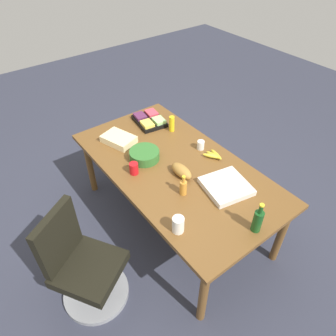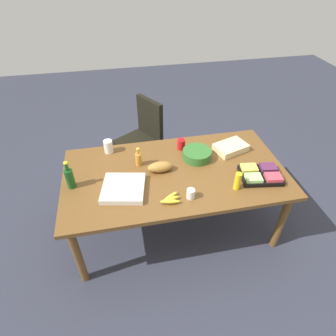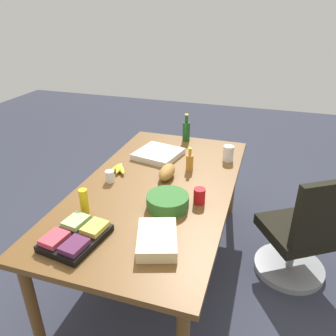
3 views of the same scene
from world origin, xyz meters
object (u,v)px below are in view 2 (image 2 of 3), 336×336
(salad_bowl, at_px, (197,154))
(paper_cup, at_px, (191,194))
(conference_table, at_px, (175,177))
(wine_bottle, at_px, (70,178))
(office_chair, at_px, (142,145))
(sheet_cake, at_px, (231,148))
(dressing_bottle, at_px, (138,159))
(red_solo_cup, at_px, (181,144))
(fruit_platter, at_px, (261,174))
(mayo_jar, at_px, (108,146))
(bread_loaf, at_px, (160,167))
(mustard_bottle, at_px, (238,181))
(pizza_box, at_px, (123,188))
(banana_bunch, at_px, (170,199))

(salad_bowl, xyz_separation_m, paper_cup, (-0.20, -0.53, -0.00))
(conference_table, xyz_separation_m, wine_bottle, (-0.94, -0.02, 0.18))
(conference_table, relative_size, office_chair, 2.19)
(paper_cup, bearing_deg, wine_bottle, 161.17)
(sheet_cake, height_order, paper_cup, paper_cup)
(paper_cup, xyz_separation_m, dressing_bottle, (-0.38, 0.53, 0.03))
(sheet_cake, height_order, red_solo_cup, red_solo_cup)
(wine_bottle, distance_m, fruit_platter, 1.70)
(mayo_jar, height_order, salad_bowl, mayo_jar)
(fruit_platter, xyz_separation_m, salad_bowl, (-0.49, 0.40, 0.01))
(bread_loaf, distance_m, paper_cup, 0.44)
(conference_table, xyz_separation_m, fruit_platter, (0.75, -0.23, 0.10))
(fruit_platter, height_order, mustard_bottle, mustard_bottle)
(office_chair, bearing_deg, wine_bottle, -123.44)
(mayo_jar, distance_m, red_solo_cup, 0.75)
(conference_table, relative_size, wine_bottle, 7.64)
(conference_table, xyz_separation_m, office_chair, (-0.20, 1.09, -0.34))
(salad_bowl, bearing_deg, pizza_box, -156.59)
(office_chair, xyz_separation_m, mustard_bottle, (0.68, -1.42, 0.49))
(wine_bottle, xyz_separation_m, dressing_bottle, (0.62, 0.19, -0.03))
(wine_bottle, height_order, paper_cup, wine_bottle)
(red_solo_cup, bearing_deg, salad_bowl, -58.75)
(bread_loaf, bearing_deg, banana_bunch, -88.33)
(sheet_cake, distance_m, red_solo_cup, 0.51)
(conference_table, height_order, pizza_box, pizza_box)
(fruit_platter, bearing_deg, dressing_bottle, 159.54)
(wine_bottle, relative_size, bread_loaf, 1.13)
(bread_loaf, bearing_deg, dressing_bottle, 144.47)
(bread_loaf, xyz_separation_m, pizza_box, (-0.36, -0.20, -0.03))
(bread_loaf, distance_m, red_solo_cup, 0.42)
(pizza_box, height_order, banana_bunch, pizza_box)
(office_chair, bearing_deg, pizza_box, -103.07)
(office_chair, relative_size, dressing_bottle, 4.88)
(sheet_cake, bearing_deg, banana_bunch, -142.03)
(office_chair, height_order, bread_loaf, office_chair)
(pizza_box, distance_m, salad_bowl, 0.82)
(bread_loaf, xyz_separation_m, paper_cup, (0.19, -0.40, -0.01))
(dressing_bottle, height_order, banana_bunch, dressing_bottle)
(paper_cup, height_order, dressing_bottle, dressing_bottle)
(conference_table, xyz_separation_m, pizza_box, (-0.49, -0.16, 0.10))
(office_chair, relative_size, mayo_jar, 7.04)
(fruit_platter, bearing_deg, red_solo_cup, 135.99)
(wine_bottle, bearing_deg, sheet_cake, 8.86)
(bread_loaf, height_order, fruit_platter, bread_loaf)
(pizza_box, bearing_deg, mustard_bottle, 1.70)
(paper_cup, bearing_deg, dressing_bottle, 125.40)
(fruit_platter, height_order, dressing_bottle, dressing_bottle)
(office_chair, distance_m, red_solo_cup, 0.93)
(fruit_platter, height_order, banana_bunch, fruit_platter)
(mustard_bottle, bearing_deg, banana_bunch, -176.18)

